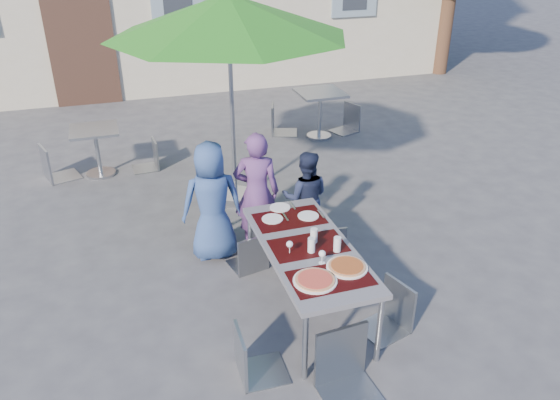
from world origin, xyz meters
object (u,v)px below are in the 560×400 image
object	(u,v)px
child_1	(257,192)
chair_4	(394,282)
bg_chair_l_0	(49,142)
pizza_near_left	(315,280)
pizza_near_right	(347,267)
chair_3	(251,327)
patio_umbrella	(228,16)
dining_table	(308,251)
chair_2	(329,222)
cafe_table_1	(320,104)
child_0	(212,202)
chair_1	(263,208)
bg_chair_r_0	(148,138)
cafe_table_0	(96,144)
bg_chair_l_1	(279,101)
chair_5	(350,330)
bg_chair_r_1	(349,102)
child_2	(305,198)
chair_0	(249,231)

from	to	relation	value
child_1	chair_4	bearing A→B (deg)	130.46
child_1	bg_chair_l_0	distance (m)	3.66
pizza_near_left	bg_chair_l_0	xyz separation A→B (m)	(-2.38, 4.63, -0.17)
pizza_near_right	chair_3	world-z (taller)	chair_3
patio_umbrella	dining_table	bearing A→B (deg)	-87.61
child_1	chair_2	xyz separation A→B (m)	(0.70, -0.50, -0.23)
child_1	patio_umbrella	xyz separation A→B (m)	(0.04, 1.25, 1.74)
bg_chair_l_0	cafe_table_1	xyz separation A→B (m)	(4.44, 0.44, 0.01)
child_0	chair_3	size ratio (longest dim) A/B	1.55
chair_2	bg_chair_l_0	size ratio (longest dim) A/B	0.83
chair_1	patio_umbrella	size ratio (longest dim) A/B	0.33
pizza_near_right	bg_chair_r_0	size ratio (longest dim) A/B	0.43
cafe_table_1	dining_table	bearing A→B (deg)	-112.97
chair_2	cafe_table_0	size ratio (longest dim) A/B	1.14
patio_umbrella	bg_chair_l_0	xyz separation A→B (m)	(-2.42, 1.52, -1.87)
chair_2	bg_chair_l_1	bearing A→B (deg)	79.99
child_0	cafe_table_1	xyz separation A→B (m)	(2.58, 3.24, -0.09)
child_1	chair_5	xyz separation A→B (m)	(0.09, -2.38, -0.10)
chair_2	bg_chair_r_1	size ratio (longest dim) A/B	0.89
patio_umbrella	bg_chair_r_0	size ratio (longest dim) A/B	3.46
bg_chair_r_1	pizza_near_left	bearing A→B (deg)	-117.24
chair_2	chair_4	world-z (taller)	chair_4
child_2	patio_umbrella	xyz separation A→B (m)	(-0.55, 1.29, 1.89)
bg_chair_r_0	chair_3	bearing A→B (deg)	-85.61
pizza_near_left	bg_chair_l_0	world-z (taller)	bg_chair_l_0
child_2	bg_chair_l_0	xyz separation A→B (m)	(-2.97, 2.80, 0.02)
pizza_near_right	bg_chair_l_0	distance (m)	5.28
chair_0	bg_chair_r_0	size ratio (longest dim) A/B	0.97
chair_2	chair_5	distance (m)	1.98
chair_3	bg_chair_l_1	distance (m)	5.99
child_2	chair_5	distance (m)	2.40
bg_chair_l_0	cafe_table_1	distance (m)	4.46
chair_3	chair_1	bearing A→B (deg)	70.90
patio_umbrella	cafe_table_1	size ratio (longest dim) A/B	3.59
cafe_table_1	bg_chair_r_0	bearing A→B (deg)	-171.40
chair_2	bg_chair_l_1	world-z (taller)	bg_chair_l_1
chair_1	chair_3	size ratio (longest dim) A/B	1.11
bg_chair_l_1	bg_chair_r_1	world-z (taller)	bg_chair_l_1
pizza_near_left	chair_0	size ratio (longest dim) A/B	0.45
child_0	bg_chair_l_0	distance (m)	3.36
bg_chair_r_0	pizza_near_right	bearing A→B (deg)	-73.75
child_0	bg_chair_r_0	xyz separation A→B (m)	(-0.45, 2.78, -0.19)
patio_umbrella	bg_chair_l_0	distance (m)	3.41
chair_4	chair_5	size ratio (longest dim) A/B	0.85
chair_2	chair_3	xyz separation A→B (m)	(-1.31, -1.49, 0.04)
child_1	patio_umbrella	distance (m)	2.15
cafe_table_1	bg_chair_r_1	xyz separation A→B (m)	(0.63, 0.16, -0.05)
pizza_near_left	bg_chair_l_0	size ratio (longest dim) A/B	0.38
chair_4	pizza_near_left	bearing A→B (deg)	-175.36
chair_1	chair_4	distance (m)	1.83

